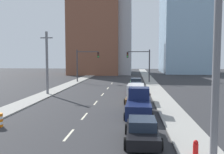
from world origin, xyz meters
TOP-DOWN VIEW (x-y plane):
  - sidewalk_left at (-7.39, 46.81)m, footprint 2.34×93.62m
  - sidewalk_right at (7.39, 46.81)m, footprint 2.34×93.62m
  - lane_stripe_at_8m at (0.00, 7.74)m, footprint 0.16×2.40m
  - lane_stripe_at_13m at (0.00, 12.76)m, footprint 0.16×2.40m
  - lane_stripe_at_19m at (0.00, 18.85)m, footprint 0.16×2.40m
  - lane_stripe_at_25m at (0.00, 24.89)m, footprint 0.16×2.40m
  - lane_stripe_at_32m at (0.00, 31.62)m, footprint 0.16×2.40m
  - lane_stripe_at_39m at (0.00, 39.09)m, footprint 0.16×2.40m
  - building_brick_left at (-7.07, 66.10)m, footprint 14.00×16.00m
  - building_office_center at (-2.66, 70.10)m, footprint 12.00×20.00m
  - building_glass_right at (19.59, 74.10)m, footprint 13.00×20.00m
  - traffic_signal_left at (-5.74, 40.86)m, footprint 4.46×0.35m
  - traffic_signal_right at (5.81, 40.86)m, footprint 4.46×0.35m
  - utility_pole_right_near at (7.55, 3.74)m, footprint 1.60×0.32m
  - utility_pole_left_mid at (-7.18, 24.28)m, footprint 1.60×0.32m
  - fire_hydrant at (7.07, 4.90)m, footprint 0.26×0.26m
  - sedan_black at (4.53, 6.89)m, footprint 2.06×4.35m
  - pickup_truck_navy at (4.48, 13.42)m, footprint 2.37×5.39m
  - box_truck_brown at (4.28, 19.70)m, footprint 2.45×5.67m
  - sedan_red at (4.41, 26.75)m, footprint 2.19×4.54m
  - sedan_green at (4.41, 33.26)m, footprint 2.17×4.82m

SIDE VIEW (x-z plane):
  - lane_stripe_at_8m at x=0.00m, z-range 0.00..0.01m
  - lane_stripe_at_13m at x=0.00m, z-range 0.00..0.01m
  - lane_stripe_at_19m at x=0.00m, z-range 0.00..0.01m
  - lane_stripe_at_25m at x=0.00m, z-range 0.00..0.01m
  - lane_stripe_at_32m at x=0.00m, z-range 0.00..0.01m
  - lane_stripe_at_39m at x=0.00m, z-range 0.00..0.01m
  - sidewalk_left at x=-7.39m, z-range 0.00..0.12m
  - sidewalk_right at x=7.39m, z-range 0.00..0.12m
  - fire_hydrant at x=7.07m, z-range 0.00..0.83m
  - sedan_black at x=4.53m, z-range -0.05..1.30m
  - sedan_red at x=4.41m, z-range -0.06..1.36m
  - sedan_green at x=4.41m, z-range -0.06..1.44m
  - pickup_truck_navy at x=4.48m, z-range -0.23..2.05m
  - box_truck_brown at x=4.28m, z-range -0.05..1.88m
  - traffic_signal_left at x=-5.74m, z-range 0.95..7.31m
  - traffic_signal_right at x=5.81m, z-range 0.95..7.31m
  - utility_pole_left_mid at x=-7.18m, z-range 0.12..8.29m
  - utility_pole_right_near at x=7.55m, z-range 0.13..11.01m
  - building_office_center at x=-2.66m, z-range 0.00..20.41m
  - building_brick_left at x=-7.07m, z-range 0.00..21.90m
  - building_glass_right at x=19.59m, z-range 0.00..33.68m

